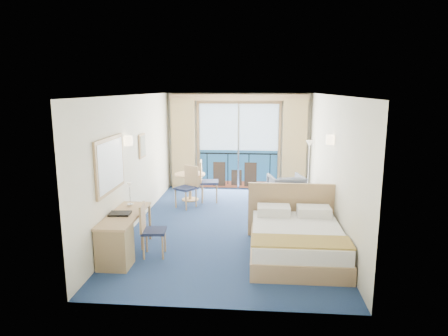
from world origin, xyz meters
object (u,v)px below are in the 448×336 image
armchair (286,189)px  round_table (190,180)px  bed (296,240)px  nightstand (319,219)px  desk (117,241)px  table_chair_b (188,184)px  floor_lamp (309,154)px  table_chair_a (206,179)px  desk_chair (149,227)px

armchair → round_table: 2.44m
bed → nightstand: (0.55, 1.16, -0.01)m
armchair → desk: armchair is taller
table_chair_b → desk: bearing=-66.6°
floor_lamp → table_chair_a: bearing=-165.6°
round_table → table_chair_a: (0.42, -0.08, 0.06)m
nightstand → desk: size_ratio=0.37×
round_table → table_chair_b: bearing=-84.6°
bed → nightstand: bearing=64.5°
armchair → table_chair_b: 2.41m
armchair → round_table: bearing=-16.6°
bed → round_table: size_ratio=2.60×
desk → round_table: bearing=81.9°
desk_chair → round_table: 3.50m
floor_lamp → table_chair_b: floor_lamp is taller
bed → armchair: 3.14m
table_chair_a → table_chair_b: size_ratio=1.05×
bed → armchair: bearing=89.2°
nightstand → desk: bearing=-153.8°
nightstand → table_chair_a: table_chair_a is taller
desk_chair → round_table: desk_chair is taller
desk → table_chair_a: (0.97, 3.78, 0.19)m
armchair → table_chair_b: table_chair_b is taller
desk_chair → desk: bearing=124.2°
table_chair_a → table_chair_b: bearing=137.9°
nightstand → round_table: round_table is taller
armchair → desk_chair: size_ratio=0.89×
bed → desk: bearing=-169.2°
nightstand → table_chair_a: (-2.51, 2.06, 0.30)m
bed → desk: (-2.94, -0.56, 0.10)m
nightstand → floor_lamp: 2.87m
desk → table_chair_b: bearing=79.5°
nightstand → table_chair_a: 3.27m
desk_chair → table_chair_b: 2.92m
desk_chair → nightstand: bearing=-72.2°
round_table → nightstand: bearing=-36.2°
floor_lamp → nightstand: bearing=-92.5°
round_table → table_chair_a: table_chair_a is taller
table_chair_a → table_chair_b: table_chair_a is taller
table_chair_b → nightstand: bearing=5.3°
desk_chair → table_chair_a: bearing=-15.0°
nightstand → desk: 3.89m
armchair → table_chair_a: bearing=-15.0°
round_table → armchair: bearing=-3.8°
nightstand → table_chair_b: (-2.88, 1.57, 0.27)m
round_table → table_chair_b: size_ratio=0.78×
desk → desk_chair: bearing=40.2°
floor_lamp → desk: (-3.61, -4.46, -0.74)m
bed → floor_lamp: floor_lamp is taller
desk → table_chair_a: table_chair_a is taller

